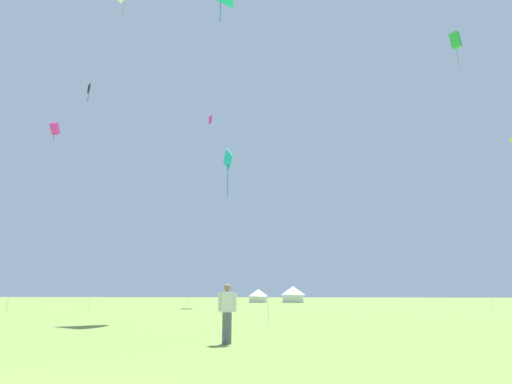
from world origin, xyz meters
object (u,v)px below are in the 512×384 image
(kite_black_diamond, at_px, (89,98))
(kite_magenta_diamond, at_px, (210,127))
(kite_green_box, at_px, (456,41))
(person_spectator, at_px, (227,314))
(festival_tent_center, at_px, (258,295))
(kite_cyan_diamond, at_px, (228,162))
(festival_tent_left, at_px, (293,293))
(kite_magenta_box, at_px, (55,129))

(kite_black_diamond, distance_m, kite_magenta_diamond, 16.93)
(kite_black_diamond, bearing_deg, kite_green_box, -10.94)
(person_spectator, height_order, festival_tent_center, festival_tent_center)
(festival_tent_center, bearing_deg, kite_cyan_diamond, -90.72)
(kite_black_diamond, relative_size, kite_magenta_diamond, 1.21)
(kite_magenta_diamond, bearing_deg, festival_tent_left, 74.10)
(kite_green_box, height_order, kite_black_diamond, kite_black_diamond)
(kite_magenta_diamond, bearing_deg, kite_green_box, -20.40)
(kite_cyan_diamond, xyz_separation_m, festival_tent_center, (0.31, 24.85, -17.24))
(kite_cyan_diamond, relative_size, festival_tent_center, 5.65)
(kite_cyan_diamond, bearing_deg, festival_tent_center, 89.28)
(kite_black_diamond, bearing_deg, kite_magenta_box, 161.72)
(kite_cyan_diamond, height_order, kite_magenta_diamond, kite_magenta_diamond)
(person_spectator, distance_m, festival_tent_center, 63.33)
(kite_magenta_diamond, xyz_separation_m, festival_tent_center, (1.83, 28.48, -20.72))
(kite_cyan_diamond, relative_size, kite_magenta_diamond, 0.85)
(kite_black_diamond, distance_m, kite_cyan_diamond, 20.17)
(kite_black_diamond, height_order, kite_cyan_diamond, kite_black_diamond)
(kite_magenta_box, height_order, kite_black_diamond, kite_black_diamond)
(kite_cyan_diamond, bearing_deg, kite_magenta_diamond, -112.70)
(kite_green_box, bearing_deg, festival_tent_center, 122.94)
(kite_magenta_box, distance_m, kite_black_diamond, 6.88)
(kite_green_box, bearing_deg, kite_cyan_diamond, 151.71)
(person_spectator, height_order, festival_tent_left, festival_tent_left)
(kite_magenta_diamond, height_order, festival_tent_center, kite_magenta_diamond)
(kite_magenta_diamond, relative_size, festival_tent_left, 5.43)
(kite_black_diamond, xyz_separation_m, festival_tent_center, (18.06, 30.11, -25.26))
(festival_tent_center, height_order, festival_tent_left, festival_tent_left)
(kite_cyan_diamond, height_order, person_spectator, kite_cyan_diamond)
(kite_green_box, xyz_separation_m, person_spectator, (-16.37, -24.34, -24.03))
(festival_tent_left, bearing_deg, kite_magenta_diamond, -105.90)
(kite_black_diamond, xyz_separation_m, kite_magenta_diamond, (16.23, 1.63, -4.54))
(kite_magenta_box, bearing_deg, kite_magenta_diamond, -0.71)
(kite_magenta_diamond, height_order, festival_tent_left, kite_magenta_diamond)
(kite_green_box, distance_m, festival_tent_center, 51.49)
(kite_magenta_box, relative_size, person_spectator, 14.01)
(kite_green_box, bearing_deg, festival_tent_left, 115.84)
(kite_magenta_box, height_order, kite_cyan_diamond, kite_magenta_box)
(kite_black_diamond, bearing_deg, kite_magenta_diamond, 5.74)
(kite_cyan_diamond, bearing_deg, person_spectator, -76.89)
(kite_magenta_box, height_order, kite_green_box, kite_green_box)
(kite_green_box, xyz_separation_m, kite_cyan_diamond, (-25.20, 13.56, -6.33))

